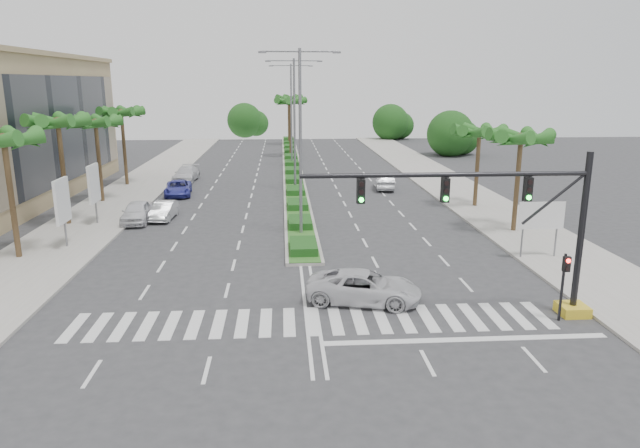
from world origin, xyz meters
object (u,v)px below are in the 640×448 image
object	(u,v)px
car_parked_a	(137,212)
car_parked_b	(164,210)
car_parked_c	(178,188)
car_right	(385,181)
car_parked_d	(186,174)
car_crossing	(364,287)

from	to	relation	value
car_parked_a	car_parked_b	size ratio (longest dim) A/B	1.13
car_parked_a	car_parked_c	size ratio (longest dim) A/B	0.93
car_parked_c	car_right	distance (m)	19.25
car_parked_b	car_right	bearing A→B (deg)	34.06
car_parked_b	car_right	xyz separation A→B (m)	(18.61, 11.07, 0.11)
car_parked_b	car_parked_d	world-z (taller)	car_parked_d
car_parked_d	car_right	xyz separation A→B (m)	(19.65, -5.77, 0.03)
car_parked_d	car_right	world-z (taller)	car_right
car_parked_b	car_parked_c	world-z (taller)	car_parked_c
car_parked_c	car_crossing	bearing A→B (deg)	-70.04
car_parked_a	car_right	distance (m)	23.63
car_crossing	car_parked_c	bearing A→B (deg)	40.27
car_parked_a	car_right	bearing A→B (deg)	28.67
car_parked_c	car_parked_d	distance (m)	7.74
car_parked_a	car_parked_b	bearing A→B (deg)	25.12
car_parked_d	car_crossing	distance (m)	36.81
car_right	car_crossing	bearing A→B (deg)	85.45
car_parked_d	car_crossing	bearing A→B (deg)	-64.56
car_parked_b	car_right	size ratio (longest dim) A/B	0.86
car_parked_b	car_crossing	xyz separation A→B (m)	(12.55, -17.37, 0.08)
car_crossing	car_right	world-z (taller)	car_right
car_parked_d	car_right	bearing A→B (deg)	-12.58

